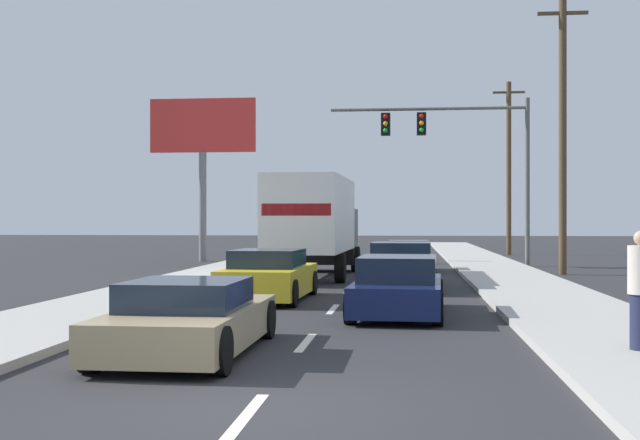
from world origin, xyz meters
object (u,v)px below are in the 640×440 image
(car_gray, at_px, (402,268))
(car_green, at_px, (409,257))
(traffic_signal_mast, at_px, (446,139))
(roadside_billboard, at_px, (203,142))
(car_tan, at_px, (189,319))
(car_yellow, at_px, (269,277))
(utility_pole_far, at_px, (509,166))
(box_truck, at_px, (315,221))
(utility_pole_mid, at_px, (563,132))
(car_navy, at_px, (398,288))

(car_gray, bearing_deg, car_green, 88.44)
(traffic_signal_mast, height_order, roadside_billboard, roadside_billboard)
(car_tan, distance_m, car_gray, 12.08)
(car_yellow, bearing_deg, car_gray, 47.25)
(car_yellow, height_order, car_tan, car_yellow)
(car_gray, height_order, utility_pole_far, utility_pole_far)
(box_truck, height_order, roadside_billboard, roadside_billboard)
(car_tan, height_order, roadside_billboard, roadside_billboard)
(traffic_signal_mast, xyz_separation_m, utility_pole_mid, (3.93, -5.37, -0.29))
(car_yellow, distance_m, car_navy, 4.30)
(utility_pole_far, bearing_deg, roadside_billboard, -149.25)
(car_green, bearing_deg, car_yellow, -106.54)
(car_gray, bearing_deg, traffic_signal_mast, 81.47)
(car_navy, bearing_deg, roadside_billboard, 114.08)
(car_tan, bearing_deg, roadside_billboard, 103.67)
(traffic_signal_mast, bearing_deg, utility_pole_mid, -53.79)
(box_truck, relative_size, car_yellow, 2.08)
(box_truck, height_order, car_green, box_truck)
(car_green, height_order, car_navy, car_navy)
(car_green, xyz_separation_m, utility_pole_mid, (5.56, -1.22, 4.64))
(car_navy, xyz_separation_m, traffic_signal_mast, (1.89, 18.71, 4.91))
(box_truck, bearing_deg, car_tan, -90.34)
(car_green, bearing_deg, car_tan, -99.45)
(box_truck, relative_size, roadside_billboard, 1.15)
(car_yellow, distance_m, car_gray, 4.80)
(car_navy, bearing_deg, utility_pole_mid, 66.42)
(utility_pole_far, bearing_deg, traffic_signal_mast, -109.19)
(box_truck, height_order, car_navy, box_truck)
(traffic_signal_mast, bearing_deg, car_gray, -98.53)
(box_truck, xyz_separation_m, car_navy, (2.95, -10.96, -1.39))
(car_green, distance_m, utility_pole_far, 17.55)
(car_green, bearing_deg, traffic_signal_mast, 68.55)
(box_truck, distance_m, car_yellow, 8.23)
(car_yellow, distance_m, utility_pole_mid, 14.60)
(utility_pole_mid, bearing_deg, traffic_signal_mast, 126.21)
(traffic_signal_mast, xyz_separation_m, roadside_billboard, (-11.41, 2.58, 0.23))
(car_green, distance_m, car_navy, 14.57)
(car_navy, distance_m, utility_pole_mid, 15.27)
(car_yellow, distance_m, traffic_signal_mast, 17.37)
(box_truck, relative_size, utility_pole_far, 0.90)
(car_tan, relative_size, car_gray, 1.01)
(box_truck, height_order, utility_pole_far, utility_pole_far)
(car_navy, bearing_deg, car_green, 88.96)
(box_truck, xyz_separation_m, car_yellow, (-0.27, -8.11, -1.38))
(car_navy, bearing_deg, car_yellow, 138.44)
(car_yellow, height_order, utility_pole_far, utility_pole_far)
(box_truck, distance_m, car_tan, 16.33)
(car_yellow, relative_size, car_tan, 0.96)
(box_truck, xyz_separation_m, car_tan, (-0.10, -16.26, -1.45))
(car_navy, distance_m, utility_pole_far, 31.43)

